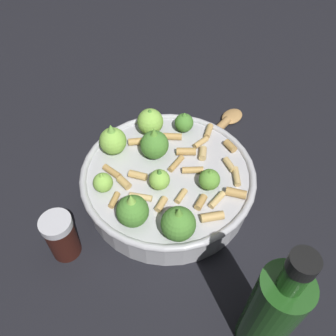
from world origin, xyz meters
name	(u,v)px	position (x,y,z in m)	size (l,w,h in m)	color
ground_plane	(168,192)	(0.00, 0.00, 0.00)	(2.40, 2.40, 0.00)	black
cooking_pan	(166,179)	(0.00, 0.00, 0.04)	(0.27, 0.27, 0.11)	#B7B7BC
pepper_shaker	(61,236)	(0.16, -0.09, 0.04)	(0.04, 0.04, 0.08)	#33140F
olive_oil_bottle	(272,312)	(0.16, 0.19, 0.08)	(0.05, 0.05, 0.21)	#1E4C19
wooden_spoon	(213,134)	(-0.16, 0.02, 0.01)	(0.22, 0.08, 0.02)	#B2844C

